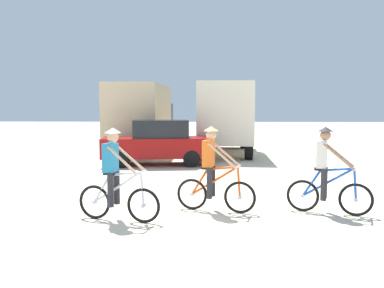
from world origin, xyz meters
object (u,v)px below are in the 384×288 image
Objects in this scene: box_truck_cream_rv at (225,115)px; box_truck_tan_camper at (142,115)px; cyclist_near_camera at (326,173)px; cyclist_orange_shirt at (115,178)px; cyclist_cowboy_hat at (213,172)px; sedan_parked at (158,142)px.

box_truck_tan_camper is at bearing 172.81° from box_truck_cream_rv.
cyclist_orange_shirt is at bearing -170.48° from cyclist_near_camera.
cyclist_near_camera is at bearing -2.13° from cyclist_cowboy_hat.
box_truck_cream_rv is at bearing -7.19° from box_truck_tan_camper.
box_truck_cream_rv is at bearing 98.12° from cyclist_near_camera.
box_truck_cream_rv is 11.47m from cyclist_near_camera.
cyclist_orange_shirt is at bearing -102.41° from box_truck_cream_rv.
box_truck_cream_rv reaches higher than cyclist_orange_shirt.
box_truck_cream_rv is at bearing 77.59° from cyclist_orange_shirt.
box_truck_tan_camper is at bearing 116.01° from cyclist_near_camera.
box_truck_cream_rv is at bearing 86.22° from cyclist_cowboy_hat.
box_truck_tan_camper reaches higher than sedan_parked.
sedan_parked is 7.43m from cyclist_cowboy_hat.
cyclist_orange_shirt is at bearing -83.11° from box_truck_tan_camper.
box_truck_cream_rv is 5.05m from sedan_parked.
cyclist_near_camera is (2.36, -0.09, 0.00)m from cyclist_cowboy_hat.
box_truck_cream_rv is 11.29m from cyclist_cowboy_hat.
cyclist_cowboy_hat is at bearing -73.78° from box_truck_tan_camper.
cyclist_near_camera is at bearing -63.99° from box_truck_tan_camper.
box_truck_cream_rv is 1.56× the size of sedan_parked.
cyclist_cowboy_hat is at bearing -93.78° from box_truck_cream_rv.
cyclist_cowboy_hat is at bearing -73.94° from sedan_parked.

